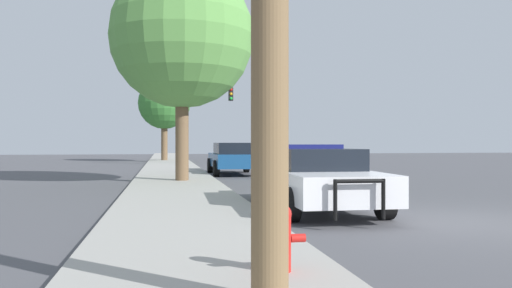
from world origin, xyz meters
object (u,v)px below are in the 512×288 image
at_px(police_car, 316,177).
at_px(car_background_midblock, 233,158).
at_px(tree_sidewalk_near, 182,37).
at_px(fire_hydrant, 280,235).
at_px(traffic_light, 201,107).
at_px(tree_sidewalk_far, 164,104).

distance_m(police_car, car_background_midblock, 12.23).
xyz_separation_m(police_car, tree_sidewalk_near, (-2.65, 7.37, 4.51)).
xyz_separation_m(police_car, fire_hydrant, (-2.10, -5.48, -0.21)).
height_order(traffic_light, tree_sidewalk_near, tree_sidewalk_near).
bearing_deg(police_car, car_background_midblock, -87.77).
relative_size(car_background_midblock, tree_sidewalk_near, 0.59).
bearing_deg(traffic_light, fire_hydrant, -92.48).
relative_size(police_car, car_background_midblock, 1.13).
relative_size(police_car, fire_hydrant, 7.21).
relative_size(fire_hydrant, traffic_light, 0.14).
height_order(traffic_light, car_background_midblock, traffic_light).
xyz_separation_m(traffic_light, tree_sidewalk_near, (-1.77, -15.24, 1.44)).
height_order(tree_sidewalk_far, tree_sidewalk_near, tree_sidewalk_near).
bearing_deg(tree_sidewalk_near, tree_sidewalk_far, 91.63).
distance_m(fire_hydrant, traffic_light, 28.31).
height_order(police_car, car_background_midblock, car_background_midblock).
xyz_separation_m(car_background_midblock, tree_sidewalk_near, (-2.48, -4.86, 4.46)).
relative_size(traffic_light, tree_sidewalk_far, 0.82).
bearing_deg(fire_hydrant, car_background_midblock, 83.79).
distance_m(traffic_light, car_background_midblock, 10.83).
bearing_deg(tree_sidewalk_far, fire_hydrant, -88.05).
xyz_separation_m(fire_hydrant, car_background_midblock, (1.93, 17.71, 0.27)).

